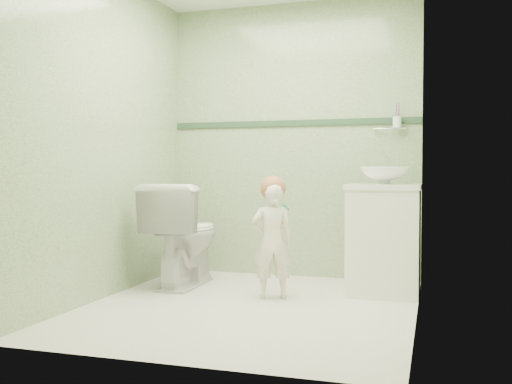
% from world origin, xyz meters
% --- Properties ---
extents(ground, '(2.50, 2.50, 0.00)m').
position_xyz_m(ground, '(0.00, 0.00, 0.00)').
color(ground, white).
rests_on(ground, ground).
extents(room_shell, '(2.50, 2.54, 2.40)m').
position_xyz_m(room_shell, '(0.00, 0.00, 1.20)').
color(room_shell, gray).
rests_on(room_shell, ground).
extents(trim_stripe, '(2.20, 0.02, 0.05)m').
position_xyz_m(trim_stripe, '(0.00, 1.24, 1.35)').
color(trim_stripe, '#2A472F').
rests_on(trim_stripe, room_shell).
extents(vanity, '(0.52, 0.50, 0.80)m').
position_xyz_m(vanity, '(0.84, 0.70, 0.40)').
color(vanity, white).
rests_on(vanity, ground).
extents(counter, '(0.54, 0.52, 0.04)m').
position_xyz_m(counter, '(0.84, 0.70, 0.81)').
color(counter, white).
rests_on(counter, vanity).
extents(basin, '(0.37, 0.37, 0.13)m').
position_xyz_m(basin, '(0.84, 0.70, 0.89)').
color(basin, white).
rests_on(basin, counter).
extents(faucet, '(0.03, 0.13, 0.18)m').
position_xyz_m(faucet, '(0.84, 0.89, 0.97)').
color(faucet, silver).
rests_on(faucet, counter).
extents(cup_holder, '(0.26, 0.07, 0.21)m').
position_xyz_m(cup_holder, '(0.89, 1.18, 1.33)').
color(cup_holder, silver).
rests_on(cup_holder, room_shell).
extents(toilet, '(0.49, 0.83, 0.83)m').
position_xyz_m(toilet, '(-0.74, 0.56, 0.41)').
color(toilet, white).
rests_on(toilet, ground).
extents(toddler, '(0.36, 0.30, 0.84)m').
position_xyz_m(toddler, '(0.08, 0.30, 0.42)').
color(toddler, white).
rests_on(toddler, ground).
extents(hair_cap, '(0.19, 0.19, 0.19)m').
position_xyz_m(hair_cap, '(0.08, 0.33, 0.80)').
color(hair_cap, '#A36641').
rests_on(hair_cap, toddler).
extents(teal_toothbrush, '(0.10, 0.14, 0.08)m').
position_xyz_m(teal_toothbrush, '(0.19, 0.21, 0.68)').
color(teal_toothbrush, '#18996F').
rests_on(teal_toothbrush, toddler).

